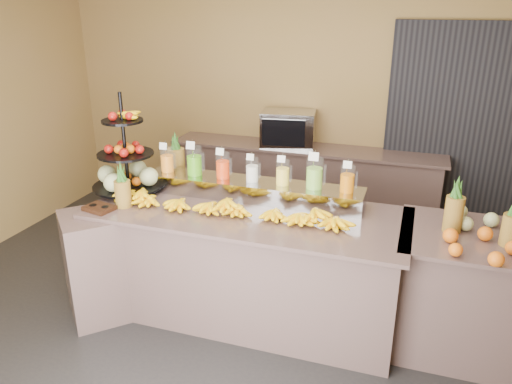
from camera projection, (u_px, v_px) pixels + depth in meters
The scene contains 20 objects.
ground at pixel (236, 332), 3.98m from camera, with size 6.00×6.00×0.00m, color black.
room_envelope at pixel (289, 82), 3.95m from camera, with size 6.04×5.02×2.82m.
buffet_counter at pixel (233, 263), 4.08m from camera, with size 2.75×1.25×0.93m.
right_counter at pixel (470, 293), 3.66m from camera, with size 1.08×0.88×0.93m.
back_ledge at pixel (303, 185), 5.81m from camera, with size 3.10×0.55×0.93m.
pitcher_tray at pixel (252, 190), 4.15m from camera, with size 1.85×0.30×0.15m, color gray.
juice_pitcher_orange_a at pixel (167, 161), 4.32m from camera, with size 0.12×0.12×0.28m.
juice_pitcher_green at pixel (194, 163), 4.24m from camera, with size 0.13×0.14×0.32m.
juice_pitcher_orange_b at pixel (223, 167), 4.17m from camera, with size 0.12×0.12×0.28m.
juice_pitcher_milk at pixel (252, 171), 4.09m from camera, with size 0.11×0.11×0.26m.
juice_pitcher_lemon at pixel (283, 174), 4.01m from camera, with size 0.11×0.12×0.27m.
juice_pitcher_lime at pixel (314, 175), 3.93m from camera, with size 0.13×0.14×0.32m.
juice_pitcher_orange_c at pixel (347, 181), 3.86m from camera, with size 0.11×0.12×0.28m.
banana_heap at pixel (225, 205), 3.87m from camera, with size 1.99×0.18×0.16m.
fruit_stand at pixel (131, 167), 4.25m from camera, with size 0.73×0.73×0.86m.
condiment_caddy at pixel (99, 208), 3.93m from camera, with size 0.22×0.17×0.03m, color #301C0D.
pineapple_left_a at pixel (123, 190), 3.96m from camera, with size 0.13×0.13×0.38m.
pineapple_left_b at pixel (176, 161), 4.56m from camera, with size 0.16×0.16×0.45m.
right_fruit_pile at pixel (478, 233), 3.35m from camera, with size 0.50×0.48×0.26m.
oven_warmer at pixel (288, 129), 5.63m from camera, with size 0.59×0.41×0.39m, color gray.
Camera 1 is at (1.21, -3.09, 2.47)m, focal length 35.00 mm.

